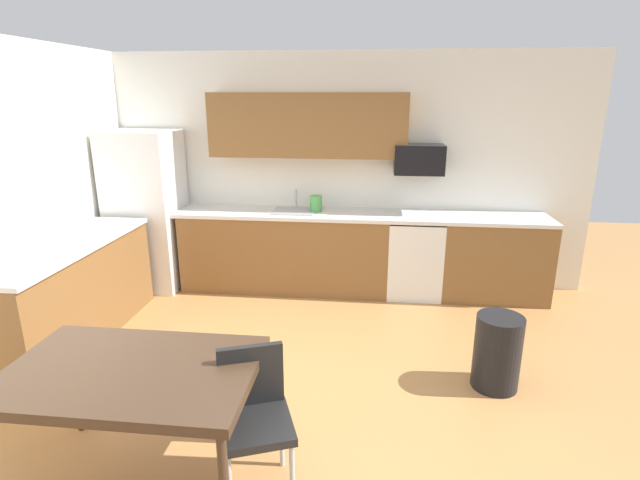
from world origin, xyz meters
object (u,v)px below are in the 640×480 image
at_px(chair_near_table, 254,410).
at_px(dining_table, 132,378).
at_px(oven_range, 414,256).
at_px(trash_bin, 497,352).
at_px(refrigerator, 147,211).
at_px(microwave, 419,159).
at_px(kettle, 316,204).

bearing_deg(chair_near_table, dining_table, -175.60).
distance_m(oven_range, dining_table, 3.60).
bearing_deg(trash_bin, dining_table, -151.70).
bearing_deg(dining_table, chair_near_table, 4.40).
distance_m(refrigerator, dining_table, 3.30).
height_order(refrigerator, oven_range, refrigerator).
height_order(dining_table, trash_bin, dining_table).
bearing_deg(oven_range, trash_bin, -74.35).
xyz_separation_m(oven_range, microwave, (0.00, 0.10, 1.09)).
relative_size(oven_range, chair_near_table, 1.07).
bearing_deg(oven_range, microwave, 90.00).
relative_size(oven_range, kettle, 4.55).
bearing_deg(microwave, kettle, -177.48).
xyz_separation_m(oven_range, kettle, (-1.14, 0.05, 0.56)).
bearing_deg(kettle, chair_near_table, -89.63).
xyz_separation_m(microwave, chair_near_table, (-1.12, -3.15, -1.04)).
relative_size(refrigerator, oven_range, 2.02).
bearing_deg(refrigerator, dining_table, -66.51).
bearing_deg(dining_table, oven_range, 59.84).
distance_m(oven_range, kettle, 1.27).
bearing_deg(refrigerator, kettle, 3.76).
xyz_separation_m(dining_table, kettle, (0.67, 3.15, 0.32)).
xyz_separation_m(refrigerator, kettle, (1.98, 0.13, 0.10)).
xyz_separation_m(microwave, trash_bin, (0.52, -1.95, -1.24)).
bearing_deg(trash_bin, oven_range, 105.65).
relative_size(dining_table, chair_near_table, 1.65).
xyz_separation_m(microwave, kettle, (-1.14, -0.05, -0.52)).
relative_size(trash_bin, kettle, 3.00).
distance_m(chair_near_table, trash_bin, 2.04).
bearing_deg(oven_range, chair_near_table, -110.12).
distance_m(dining_table, trash_bin, 2.67).
distance_m(refrigerator, chair_near_table, 3.60).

